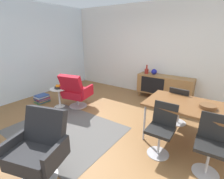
% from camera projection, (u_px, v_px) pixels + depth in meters
% --- Properties ---
extents(ground_plane, '(8.32, 8.32, 0.00)m').
position_uv_depth(ground_plane, '(110.00, 129.00, 3.47)').
color(ground_plane, olive).
extents(wall_back, '(6.80, 0.12, 2.80)m').
position_uv_depth(wall_back, '(159.00, 51.00, 5.04)').
color(wall_back, silver).
rests_on(wall_back, ground_plane).
extents(wall_window_left, '(0.12, 5.60, 2.80)m').
position_uv_depth(wall_window_left, '(19.00, 52.00, 4.76)').
color(wall_window_left, silver).
rests_on(wall_window_left, ground_plane).
extents(sideboard, '(1.60, 0.45, 0.72)m').
position_uv_depth(sideboard, '(164.00, 85.00, 4.92)').
color(sideboard, olive).
rests_on(sideboard, ground_plane).
extents(vase_cobalt, '(0.17, 0.17, 0.17)m').
position_uv_depth(vase_cobalt, '(154.00, 72.00, 4.99)').
color(vase_cobalt, navy).
rests_on(vase_cobalt, sideboard).
extents(vase_sculptural_dark, '(0.12, 0.12, 0.27)m').
position_uv_depth(vase_sculptural_dark, '(147.00, 71.00, 5.13)').
color(vase_sculptural_dark, maroon).
rests_on(vase_sculptural_dark, sideboard).
extents(dining_table, '(1.60, 0.90, 0.74)m').
position_uv_depth(dining_table, '(194.00, 108.00, 2.82)').
color(dining_table, brown).
rests_on(dining_table, ground_plane).
extents(wooden_bowl_on_table, '(0.26, 0.26, 0.06)m').
position_uv_depth(wooden_bowl_on_table, '(208.00, 106.00, 2.70)').
color(wooden_bowl_on_table, brown).
rests_on(wooden_bowl_on_table, dining_table).
extents(dining_chair_front_right, '(0.42, 0.45, 0.86)m').
position_uv_depth(dining_chair_front_right, '(211.00, 143.00, 2.27)').
color(dining_chair_front_right, black).
rests_on(dining_chair_front_right, ground_plane).
extents(dining_chair_front_left, '(0.41, 0.43, 0.86)m').
position_uv_depth(dining_chair_front_left, '(162.00, 127.00, 2.65)').
color(dining_chair_front_left, black).
rests_on(dining_chair_front_left, ground_plane).
extents(dining_chair_back_left, '(0.43, 0.45, 0.86)m').
position_uv_depth(dining_chair_back_left, '(179.00, 104.00, 3.52)').
color(dining_chair_back_left, black).
rests_on(dining_chair_back_left, ground_plane).
extents(lounge_chair_red, '(0.81, 0.77, 0.95)m').
position_uv_depth(lounge_chair_red, '(76.00, 91.00, 4.36)').
color(lounge_chair_red, red).
rests_on(lounge_chair_red, ground_plane).
extents(armchair_black_shell, '(0.84, 0.80, 0.95)m').
position_uv_depth(armchair_black_shell, '(39.00, 146.00, 2.21)').
color(armchair_black_shell, '#262628').
rests_on(armchair_black_shell, ground_plane).
extents(side_table_round, '(0.44, 0.44, 0.52)m').
position_uv_depth(side_table_round, '(59.00, 95.00, 4.44)').
color(side_table_round, white).
rests_on(side_table_round, ground_plane).
extents(fruit_bowl, '(0.20, 0.20, 0.11)m').
position_uv_depth(fruit_bowl, '(58.00, 87.00, 4.37)').
color(fruit_bowl, '#262628').
rests_on(fruit_bowl, side_table_round).
extents(magazine_stack, '(0.33, 0.40, 0.22)m').
position_uv_depth(magazine_stack, '(42.00, 99.00, 4.79)').
color(magazine_stack, '#3F7F4C').
rests_on(magazine_stack, ground_plane).
extents(area_rug, '(2.20, 1.70, 0.01)m').
position_uv_depth(area_rug, '(66.00, 130.00, 3.43)').
color(area_rug, '#595654').
rests_on(area_rug, ground_plane).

